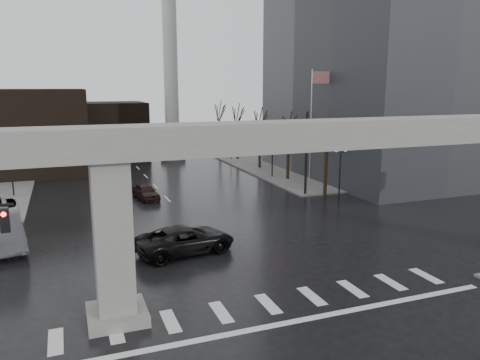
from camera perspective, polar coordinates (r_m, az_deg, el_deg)
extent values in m
plane|color=black|center=(24.26, 2.45, -13.87)|extent=(160.00, 160.00, 0.00)
cube|color=slate|center=(66.80, 10.84, 2.33)|extent=(28.00, 36.00, 0.15)
cube|color=gray|center=(22.07, 2.62, 5.27)|extent=(48.00, 2.20, 1.40)
cube|color=gray|center=(21.29, -15.21, -7.36)|extent=(1.60, 1.60, 7.30)
cube|color=gray|center=(22.59, -14.74, -15.56)|extent=(2.60, 2.60, 0.50)
cube|color=black|center=(62.59, -25.66, 5.37)|extent=(16.00, 14.00, 10.00)
cube|color=black|center=(72.73, -15.48, 5.97)|extent=(10.00, 10.00, 8.00)
cylinder|color=silver|center=(67.92, -8.51, 15.19)|extent=(2.00, 2.00, 30.00)
cylinder|color=gray|center=(68.45, -8.16, 3.08)|extent=(3.60, 3.60, 1.20)
cylinder|color=black|center=(44.94, 8.08, 3.15)|extent=(0.24, 0.24, 8.00)
cylinder|color=black|center=(42.03, 0.96, 7.09)|extent=(12.00, 0.18, 0.18)
cube|color=black|center=(43.28, 4.67, 6.31)|extent=(0.35, 0.30, 1.00)
cube|color=black|center=(41.91, 0.31, 6.18)|extent=(0.35, 0.30, 1.00)
cube|color=black|center=(40.78, -4.30, 6.01)|extent=(0.35, 0.30, 1.00)
sphere|color=#FF0C05|center=(43.10, 4.78, 6.69)|extent=(0.20, 0.20, 0.20)
cube|color=#0D6015|center=(43.91, 6.46, 6.94)|extent=(1.80, 0.05, 0.35)
cube|color=#0D6015|center=(41.35, -1.64, 6.74)|extent=(1.80, 0.05, 0.35)
cube|color=black|center=(21.48, -26.77, -4.42)|extent=(0.35, 0.30, 1.00)
cylinder|color=silver|center=(48.55, 8.61, 6.12)|extent=(0.12, 0.12, 12.00)
cube|color=red|center=(48.86, 9.84, 12.22)|extent=(2.00, 0.03, 1.20)
cylinder|color=black|center=(41.50, 12.05, 0.09)|extent=(0.14, 0.14, 4.80)
cube|color=black|center=(41.11, 12.18, 3.30)|extent=(0.90, 0.06, 0.06)
sphere|color=silver|center=(40.85, 11.66, 3.55)|extent=(0.32, 0.32, 0.32)
sphere|color=silver|center=(41.33, 12.72, 3.60)|extent=(0.32, 0.32, 0.32)
cylinder|color=black|center=(53.61, 3.96, 2.83)|extent=(0.14, 0.14, 4.80)
cube|color=black|center=(53.31, 3.99, 5.33)|extent=(0.90, 0.06, 0.06)
sphere|color=silver|center=(53.11, 3.55, 5.53)|extent=(0.32, 0.32, 0.32)
sphere|color=silver|center=(53.48, 4.44, 5.56)|extent=(0.32, 0.32, 0.32)
cylinder|color=black|center=(66.47, -1.10, 4.51)|extent=(0.14, 0.14, 4.80)
cube|color=black|center=(66.23, -1.10, 6.53)|extent=(0.90, 0.06, 0.06)
sphere|color=silver|center=(66.06, -1.48, 6.69)|extent=(0.32, 0.32, 0.32)
sphere|color=silver|center=(66.36, -0.74, 6.72)|extent=(0.32, 0.32, 0.32)
cylinder|color=black|center=(49.02, -26.08, 0.89)|extent=(0.14, 0.14, 4.80)
cube|color=black|center=(48.70, -26.32, 3.60)|extent=(0.90, 0.06, 0.06)
sphere|color=silver|center=(48.72, -26.86, 3.80)|extent=(0.32, 0.32, 0.32)
sphere|color=silver|center=(48.63, -25.81, 3.88)|extent=(0.32, 0.32, 0.32)
cylinder|color=black|center=(62.83, -25.00, 3.05)|extent=(0.14, 0.14, 4.80)
cube|color=black|center=(62.57, -25.18, 5.18)|extent=(0.90, 0.06, 0.06)
sphere|color=silver|center=(62.59, -25.61, 5.33)|extent=(0.32, 0.32, 0.32)
sphere|color=silver|center=(62.52, -24.78, 5.39)|extent=(0.32, 0.32, 0.32)
cylinder|color=black|center=(45.37, 10.39, 0.95)|extent=(0.34, 0.34, 4.55)
cylinder|color=black|center=(44.86, 10.56, 5.65)|extent=(0.12, 1.52, 2.98)
cylinder|color=black|center=(45.35, 10.92, 5.40)|extent=(0.83, 1.14, 2.51)
cylinder|color=black|center=(52.27, 5.87, 2.50)|extent=(0.34, 0.34, 4.66)
cylinder|color=black|center=(51.82, 5.96, 6.68)|extent=(0.12, 1.55, 3.05)
cylinder|color=black|center=(52.29, 6.32, 6.45)|extent=(0.85, 1.16, 2.57)
cylinder|color=black|center=(59.44, 2.42, 3.67)|extent=(0.34, 0.34, 4.76)
cylinder|color=black|center=(59.05, 2.45, 7.43)|extent=(0.12, 1.59, 3.11)
cylinder|color=black|center=(59.49, 2.80, 7.22)|extent=(0.86, 1.18, 2.62)
cylinder|color=black|center=(66.80, -0.29, 4.58)|extent=(0.34, 0.34, 4.87)
cylinder|color=black|center=(66.45, -0.29, 8.00)|extent=(0.12, 1.62, 3.18)
cylinder|color=black|center=(66.87, 0.04, 7.81)|extent=(0.88, 1.20, 2.68)
cylinder|color=black|center=(74.30, -2.46, 5.30)|extent=(0.34, 0.34, 4.97)
cylinder|color=black|center=(73.98, -2.48, 8.44)|extent=(0.12, 1.65, 3.25)
cylinder|color=black|center=(74.39, -2.17, 8.26)|extent=(0.89, 1.23, 2.74)
imported|color=black|center=(29.78, -6.66, -7.25)|extent=(6.67, 3.94, 1.74)
imported|color=black|center=(44.29, -11.41, -1.42)|extent=(2.32, 4.37, 1.41)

